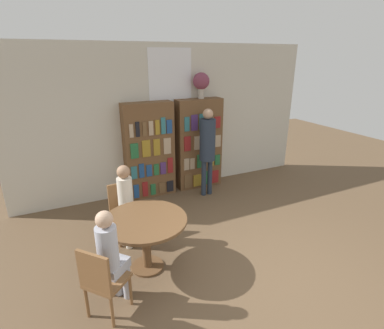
{
  "coord_description": "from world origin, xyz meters",
  "views": [
    {
      "loc": [
        -2.23,
        -2.4,
        2.76
      ],
      "look_at": [
        -0.23,
        1.82,
        1.05
      ],
      "focal_mm": 28.0,
      "sensor_mm": 36.0,
      "label": 1
    }
  ],
  "objects_px": {
    "seated_reader_right": "(111,254)",
    "librarian_standing": "(207,143)",
    "flower_vase": "(201,82)",
    "bookshelf_left": "(149,151)",
    "chair_left_side": "(124,208)",
    "bookshelf_right": "(199,144)",
    "seated_reader_left": "(127,201)",
    "reading_table": "(145,228)",
    "chair_near_camera": "(102,279)"
  },
  "relations": [
    {
      "from": "seated_reader_right",
      "to": "librarian_standing",
      "type": "xyz_separation_m",
      "value": [
        2.36,
        2.17,
        0.41
      ]
    },
    {
      "from": "librarian_standing",
      "to": "seated_reader_right",
      "type": "bearing_deg",
      "value": -137.3
    },
    {
      "from": "flower_vase",
      "to": "librarian_standing",
      "type": "height_order",
      "value": "flower_vase"
    },
    {
      "from": "flower_vase",
      "to": "librarian_standing",
      "type": "bearing_deg",
      "value": -101.77
    },
    {
      "from": "bookshelf_left",
      "to": "chair_left_side",
      "type": "relative_size",
      "value": 2.15
    },
    {
      "from": "bookshelf_right",
      "to": "librarian_standing",
      "type": "height_order",
      "value": "bookshelf_right"
    },
    {
      "from": "flower_vase",
      "to": "chair_left_side",
      "type": "xyz_separation_m",
      "value": [
        -2.02,
        -1.32,
        -1.75
      ]
    },
    {
      "from": "bookshelf_right",
      "to": "flower_vase",
      "type": "distance_m",
      "value": 1.3
    },
    {
      "from": "seated_reader_left",
      "to": "librarian_standing",
      "type": "relative_size",
      "value": 0.7
    },
    {
      "from": "chair_left_side",
      "to": "seated_reader_right",
      "type": "distance_m",
      "value": 1.44
    },
    {
      "from": "seated_reader_left",
      "to": "bookshelf_left",
      "type": "bearing_deg",
      "value": -124.71
    },
    {
      "from": "bookshelf_left",
      "to": "librarian_standing",
      "type": "bearing_deg",
      "value": -25.49
    },
    {
      "from": "reading_table",
      "to": "seated_reader_right",
      "type": "relative_size",
      "value": 0.88
    },
    {
      "from": "flower_vase",
      "to": "chair_near_camera",
      "type": "bearing_deg",
      "value": -132.85
    },
    {
      "from": "bookshelf_left",
      "to": "reading_table",
      "type": "height_order",
      "value": "bookshelf_left"
    },
    {
      "from": "bookshelf_left",
      "to": "bookshelf_right",
      "type": "xyz_separation_m",
      "value": [
        1.11,
        -0.0,
        -0.0
      ]
    },
    {
      "from": "seated_reader_left",
      "to": "librarian_standing",
      "type": "distance_m",
      "value": 2.18
    },
    {
      "from": "bookshelf_right",
      "to": "chair_near_camera",
      "type": "relative_size",
      "value": 2.15
    },
    {
      "from": "chair_near_camera",
      "to": "seated_reader_left",
      "type": "bearing_deg",
      "value": 113.61
    },
    {
      "from": "seated_reader_left",
      "to": "seated_reader_right",
      "type": "height_order",
      "value": "seated_reader_left"
    },
    {
      "from": "flower_vase",
      "to": "librarian_standing",
      "type": "relative_size",
      "value": 0.29
    },
    {
      "from": "chair_left_side",
      "to": "seated_reader_left",
      "type": "relative_size",
      "value": 0.71
    },
    {
      "from": "reading_table",
      "to": "chair_left_side",
      "type": "distance_m",
      "value": 0.9
    },
    {
      "from": "bookshelf_right",
      "to": "bookshelf_left",
      "type": "bearing_deg",
      "value": 179.98
    },
    {
      "from": "bookshelf_left",
      "to": "seated_reader_left",
      "type": "bearing_deg",
      "value": -119.22
    },
    {
      "from": "flower_vase",
      "to": "reading_table",
      "type": "distance_m",
      "value": 3.36
    },
    {
      "from": "flower_vase",
      "to": "reading_table",
      "type": "xyz_separation_m",
      "value": [
        -1.93,
        -2.21,
        -1.63
      ]
    },
    {
      "from": "bookshelf_right",
      "to": "seated_reader_left",
      "type": "distance_m",
      "value": 2.48
    },
    {
      "from": "reading_table",
      "to": "chair_left_side",
      "type": "xyz_separation_m",
      "value": [
        -0.09,
        0.89,
        -0.12
      ]
    },
    {
      "from": "chair_near_camera",
      "to": "librarian_standing",
      "type": "bearing_deg",
      "value": 91.14
    },
    {
      "from": "chair_near_camera",
      "to": "seated_reader_left",
      "type": "distance_m",
      "value": 1.44
    },
    {
      "from": "flower_vase",
      "to": "seated_reader_left",
      "type": "bearing_deg",
      "value": -142.96
    },
    {
      "from": "bookshelf_left",
      "to": "reading_table",
      "type": "distance_m",
      "value": 2.36
    },
    {
      "from": "flower_vase",
      "to": "seated_reader_right",
      "type": "height_order",
      "value": "flower_vase"
    },
    {
      "from": "librarian_standing",
      "to": "chair_left_side",
      "type": "bearing_deg",
      "value": -156.83
    },
    {
      "from": "seated_reader_right",
      "to": "bookshelf_right",
      "type": "bearing_deg",
      "value": 96.43
    },
    {
      "from": "flower_vase",
      "to": "librarian_standing",
      "type": "distance_m",
      "value": 1.25
    },
    {
      "from": "bookshelf_left",
      "to": "seated_reader_right",
      "type": "relative_size",
      "value": 1.54
    },
    {
      "from": "bookshelf_right",
      "to": "seated_reader_right",
      "type": "relative_size",
      "value": 1.54
    },
    {
      "from": "chair_left_side",
      "to": "seated_reader_left",
      "type": "xyz_separation_m",
      "value": [
        0.02,
        -0.18,
        0.21
      ]
    },
    {
      "from": "flower_vase",
      "to": "chair_left_side",
      "type": "distance_m",
      "value": 2.98
    },
    {
      "from": "chair_left_side",
      "to": "seated_reader_right",
      "type": "relative_size",
      "value": 0.71
    },
    {
      "from": "seated_reader_left",
      "to": "seated_reader_right",
      "type": "relative_size",
      "value": 1.01
    },
    {
      "from": "reading_table",
      "to": "flower_vase",
      "type": "bearing_deg",
      "value": 48.86
    },
    {
      "from": "bookshelf_left",
      "to": "librarian_standing",
      "type": "xyz_separation_m",
      "value": [
        1.05,
        -0.5,
        0.15
      ]
    },
    {
      "from": "bookshelf_right",
      "to": "reading_table",
      "type": "xyz_separation_m",
      "value": [
        -1.89,
        -2.21,
        -0.34
      ]
    },
    {
      "from": "bookshelf_right",
      "to": "flower_vase",
      "type": "relative_size",
      "value": 3.72
    },
    {
      "from": "reading_table",
      "to": "chair_near_camera",
      "type": "distance_m",
      "value": 0.9
    },
    {
      "from": "chair_near_camera",
      "to": "reading_table",
      "type": "bearing_deg",
      "value": 90.0
    },
    {
      "from": "bookshelf_left",
      "to": "flower_vase",
      "type": "height_order",
      "value": "flower_vase"
    }
  ]
}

